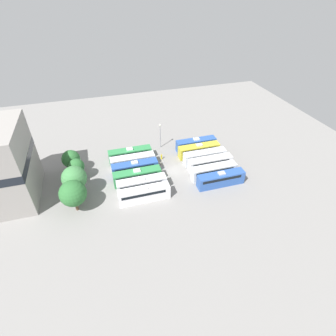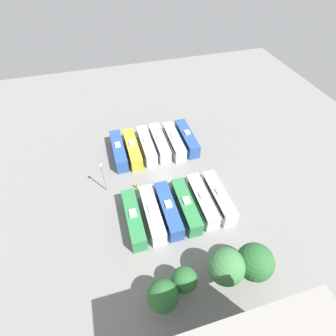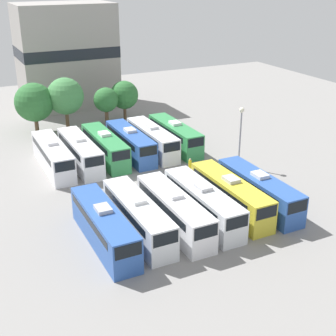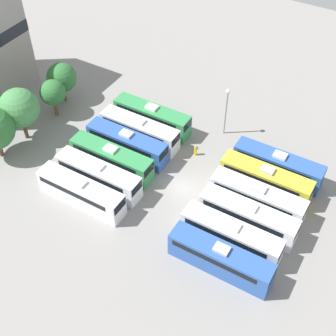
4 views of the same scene
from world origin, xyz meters
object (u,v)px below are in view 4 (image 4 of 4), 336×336
(worker_person, at_px, (195,150))
(tree_3, at_px, (62,78))
(light_pole, at_px, (227,104))
(bus_2, at_px, (248,216))
(bus_3, at_px, (257,198))
(bus_6, at_px, (81,192))
(tree_1, at_px, (19,108))
(bus_11, at_px, (152,116))
(bus_9, at_px, (127,143))
(bus_4, at_px, (265,179))
(bus_1, at_px, (231,235))
(bus_7, at_px, (98,175))
(bus_0, at_px, (220,258))
(tree_2, at_px, (53,93))
(bus_8, at_px, (111,158))
(bus_5, at_px, (278,165))
(bus_10, at_px, (139,130))

(worker_person, height_order, tree_3, tree_3)
(light_pole, bearing_deg, bus_2, -145.31)
(bus_3, height_order, worker_person, bus_3)
(bus_2, distance_m, light_pole, 16.67)
(bus_6, xyz_separation_m, worker_person, (14.11, -7.78, -0.99))
(light_pole, distance_m, tree_1, 27.17)
(tree_1, bearing_deg, worker_person, -68.15)
(bus_11, relative_size, tree_1, 1.46)
(bus_3, xyz_separation_m, bus_9, (0.17, 18.39, 0.00))
(bus_4, relative_size, bus_6, 1.00)
(bus_1, xyz_separation_m, bus_7, (0.00, 17.74, 0.00))
(bus_7, distance_m, light_pole, 19.30)
(bus_0, relative_size, tree_2, 1.96)
(light_pole, bearing_deg, tree_2, 110.81)
(bus_3, bearing_deg, bus_6, 117.93)
(worker_person, bearing_deg, bus_8, 133.47)
(bus_1, distance_m, tree_1, 31.96)
(bus_9, distance_m, light_pole, 14.13)
(bus_4, height_order, worker_person, bus_4)
(bus_9, bearing_deg, bus_7, -177.47)
(bus_2, bearing_deg, tree_2, 81.37)
(bus_1, xyz_separation_m, bus_11, (12.98, 18.14, 0.00))
(bus_11, xyz_separation_m, worker_person, (-2.11, -8.04, -0.99))
(bus_8, height_order, worker_person, bus_8)
(bus_4, bearing_deg, tree_2, 92.76)
(tree_1, distance_m, tree_2, 6.10)
(bus_3, height_order, bus_5, same)
(bus_11, relative_size, light_pole, 1.53)
(bus_0, height_order, light_pole, light_pole)
(bus_9, relative_size, bus_11, 1.00)
(bus_4, bearing_deg, bus_0, -178.91)
(bus_1, height_order, light_pole, light_pole)
(bus_1, height_order, bus_3, same)
(bus_11, bearing_deg, bus_1, -125.59)
(bus_0, bearing_deg, bus_4, 1.09)
(bus_0, xyz_separation_m, bus_6, (0.02, 18.17, 0.00))
(bus_5, xyz_separation_m, bus_10, (-3.16, 18.45, 0.00))
(bus_5, xyz_separation_m, bus_6, (-16.04, 18.31, 0.00))
(bus_10, bearing_deg, bus_3, -99.90)
(bus_4, height_order, bus_11, same)
(bus_5, bearing_deg, bus_8, 117.20)
(bus_4, relative_size, bus_7, 1.00)
(bus_10, distance_m, light_pole, 12.13)
(worker_person, bearing_deg, bus_0, -143.66)
(bus_6, distance_m, bus_8, 6.52)
(worker_person, bearing_deg, bus_1, -137.09)
(bus_2, xyz_separation_m, bus_8, (-0.07, 18.64, 0.00))
(bus_4, relative_size, tree_1, 1.46)
(bus_6, bearing_deg, bus_8, 2.07)
(bus_2, bearing_deg, light_pole, 34.69)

